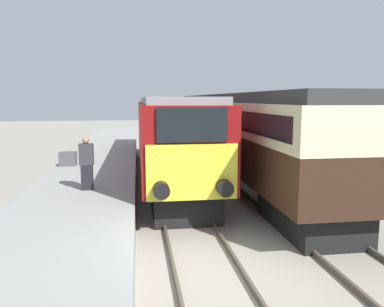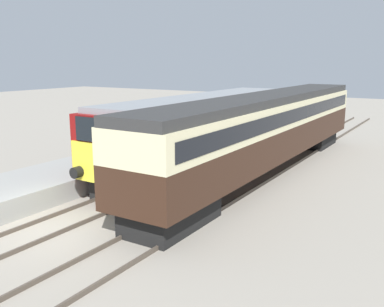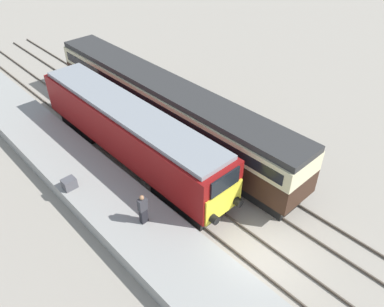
{
  "view_description": "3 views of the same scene",
  "coord_description": "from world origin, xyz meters",
  "px_view_note": "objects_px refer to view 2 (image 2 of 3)",
  "views": [
    {
      "loc": [
        -1.43,
        -7.34,
        3.71
      ],
      "look_at": [
        0.0,
        2.47,
        2.27
      ],
      "focal_mm": 35.0,
      "sensor_mm": 36.0,
      "label": 1
    },
    {
      "loc": [
        11.26,
        -8.86,
        5.52
      ],
      "look_at": [
        1.7,
        6.47,
        1.6
      ],
      "focal_mm": 40.0,
      "sensor_mm": 36.0,
      "label": 2
    },
    {
      "loc": [
        -9.97,
        -5.94,
        14.45
      ],
      "look_at": [
        1.7,
        6.47,
        1.6
      ],
      "focal_mm": 35.0,
      "sensor_mm": 36.0,
      "label": 3
    }
  ],
  "objects_px": {
    "luggage_crate": "(128,140)",
    "person_on_platform": "(84,147)",
    "passenger_carriage": "(268,125)",
    "locomotive": "(201,127)"
  },
  "relations": [
    {
      "from": "passenger_carriage",
      "to": "luggage_crate",
      "type": "xyz_separation_m",
      "value": [
        -7.89,
        -1.36,
        -1.29
      ]
    },
    {
      "from": "locomotive",
      "to": "passenger_carriage",
      "type": "bearing_deg",
      "value": 12.45
    },
    {
      "from": "luggage_crate",
      "to": "locomotive",
      "type": "bearing_deg",
      "value": 7.77
    },
    {
      "from": "luggage_crate",
      "to": "person_on_platform",
      "type": "bearing_deg",
      "value": -73.17
    },
    {
      "from": "person_on_platform",
      "to": "locomotive",
      "type": "bearing_deg",
      "value": 59.91
    },
    {
      "from": "passenger_carriage",
      "to": "luggage_crate",
      "type": "bearing_deg",
      "value": -170.2
    },
    {
      "from": "locomotive",
      "to": "luggage_crate",
      "type": "relative_size",
      "value": 22.51
    },
    {
      "from": "person_on_platform",
      "to": "luggage_crate",
      "type": "xyz_separation_m",
      "value": [
        -1.42,
        4.68,
        -0.55
      ]
    },
    {
      "from": "locomotive",
      "to": "person_on_platform",
      "type": "relative_size",
      "value": 9.19
    },
    {
      "from": "locomotive",
      "to": "luggage_crate",
      "type": "distance_m",
      "value": 4.64
    }
  ]
}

